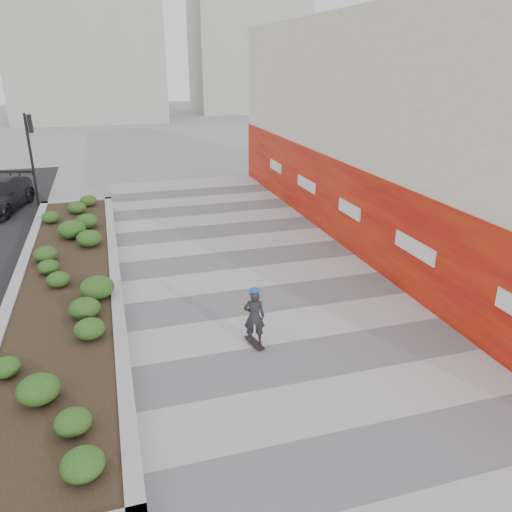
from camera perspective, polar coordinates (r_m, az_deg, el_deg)
The scene contains 9 objects.
ground at distance 10.41m, azimuth 10.38°, elevation -16.61°, with size 160.00×160.00×0.00m, color gray.
walkway at distance 12.67m, azimuth 4.29°, elevation -8.72°, with size 8.00×36.00×0.01m, color #A8A8AD.
building at distance 19.71m, azimuth 17.94°, elevation 13.50°, with size 6.04×24.08×8.00m.
planter at distance 15.45m, azimuth -20.80°, elevation -2.65°, with size 3.00×18.00×0.90m.
traffic_signal_near at distance 25.16m, azimuth -24.31°, elevation 11.37°, with size 0.33×0.28×4.20m.
distant_bldg_north_l at distance 62.31m, azimuth -19.23°, elevation 23.72°, with size 16.00×12.00×20.00m, color #ADAAA3.
distant_bldg_north_r at distance 70.06m, azimuth -0.97°, elevation 26.05°, with size 14.00×10.00×24.00m, color #ADAAA3.
manhole_cover at distance 12.84m, azimuth 6.40°, elevation -8.38°, with size 0.44×0.44×0.01m, color #595654.
skateboarder at distance 11.76m, azimuth -0.21°, elevation -6.90°, with size 0.58×0.75×1.53m.
Camera 1 is at (-4.03, -7.19, 6.36)m, focal length 35.00 mm.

